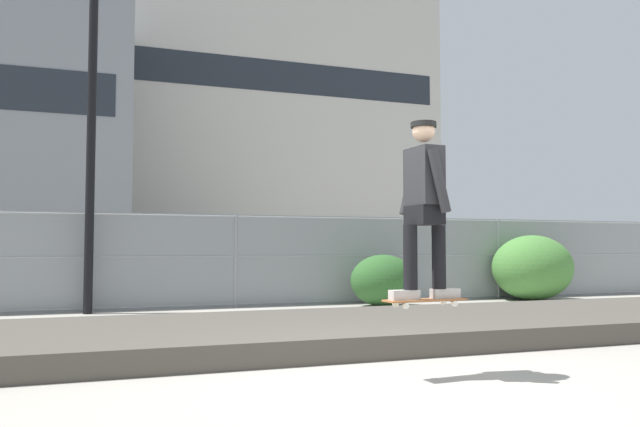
{
  "coord_description": "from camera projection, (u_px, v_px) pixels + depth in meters",
  "views": [
    {
      "loc": [
        -2.48,
        -4.86,
        1.2
      ],
      "look_at": [
        0.05,
        2.33,
        1.61
      ],
      "focal_mm": 34.46,
      "sensor_mm": 36.0,
      "label": 1
    }
  ],
  "objects": [
    {
      "name": "office_block",
      "position": [
        269.0,
        131.0,
        55.54
      ],
      "size": [
        26.44,
        15.5,
        23.49
      ],
      "color": "#B2AFA8",
      "rests_on": "ground_plane"
    },
    {
      "name": "parked_car_near",
      "position": [
        56.0,
        263.0,
        13.88
      ],
      "size": [
        4.54,
        2.24,
        1.66
      ],
      "color": "silver",
      "rests_on": "ground_plane"
    },
    {
      "name": "shrub_center",
      "position": [
        383.0,
        280.0,
        12.4
      ],
      "size": [
        1.35,
        1.11,
        1.05
      ],
      "color": "#2D5B28",
      "rests_on": "ground_plane"
    },
    {
      "name": "gravel_berm",
      "position": [
        310.0,
        331.0,
        7.76
      ],
      "size": [
        14.51,
        3.04,
        0.26
      ],
      "primitive_type": "cube",
      "color": "#4C473F",
      "rests_on": "ground_plane"
    },
    {
      "name": "parked_car_mid",
      "position": [
        329.0,
        261.0,
        16.4
      ],
      "size": [
        4.48,
        2.11,
        1.66
      ],
      "color": "#474C54",
      "rests_on": "ground_plane"
    },
    {
      "name": "ground_plane",
      "position": [
        403.0,
        385.0,
        5.34
      ],
      "size": [
        120.0,
        120.0,
        0.0
      ],
      "primitive_type": "plane",
      "color": "#9E998E"
    },
    {
      "name": "street_lamp",
      "position": [
        93.0,
        65.0,
        11.24
      ],
      "size": [
        0.44,
        0.44,
        7.37
      ],
      "color": "black",
      "rests_on": "ground_plane"
    },
    {
      "name": "skater",
      "position": [
        424.0,
        198.0,
        5.67
      ],
      "size": [
        0.73,
        0.59,
        1.66
      ],
      "color": "#B2ADA8",
      "rests_on": "skateboard"
    },
    {
      "name": "shrub_right",
      "position": [
        533.0,
        268.0,
        13.86
      ],
      "size": [
        1.9,
        1.55,
        1.47
      ],
      "color": "#477F38",
      "rests_on": "ground_plane"
    },
    {
      "name": "skateboard",
      "position": [
        425.0,
        301.0,
        5.62
      ],
      "size": [
        0.81,
        0.25,
        0.07
      ],
      "color": "#9E5B33"
    },
    {
      "name": "parked_car_far",
      "position": [
        523.0,
        259.0,
        17.92
      ],
      "size": [
        4.45,
        2.05,
        1.66
      ],
      "color": "maroon",
      "rests_on": "ground_plane"
    },
    {
      "name": "chain_fence",
      "position": [
        235.0,
        260.0,
        12.25
      ],
      "size": [
        24.89,
        0.06,
        1.85
      ],
      "color": "gray",
      "rests_on": "ground_plane"
    }
  ]
}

